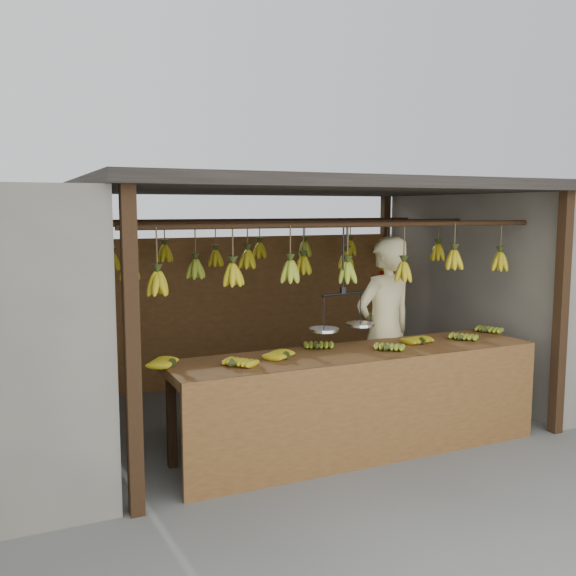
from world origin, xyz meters
name	(u,v)px	position (x,y,z in m)	size (l,w,h in m)	color
ground	(300,415)	(0.00, 0.00, 0.00)	(80.00, 80.00, 0.00)	#5B5B57
stall	(287,224)	(0.00, 0.33, 1.97)	(4.30, 3.30, 2.40)	black
neighbor_right	(558,288)	(3.60, 0.00, 1.15)	(3.00, 3.00, 2.30)	slate
counter	(364,376)	(0.02, -1.23, 0.71)	(3.48, 0.77, 0.96)	brown
hanging_bananas	(300,261)	(0.00, 0.00, 1.61)	(3.59, 2.22, 0.38)	#B8A313
balance_scale	(343,321)	(-0.07, -1.00, 1.16)	(0.66, 0.33, 0.91)	black
vendor	(385,332)	(0.63, -0.60, 0.94)	(0.68, 0.45, 1.87)	beige
bag_bundles	(387,292)	(1.94, 1.35, 1.03)	(0.08, 0.26, 1.23)	yellow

